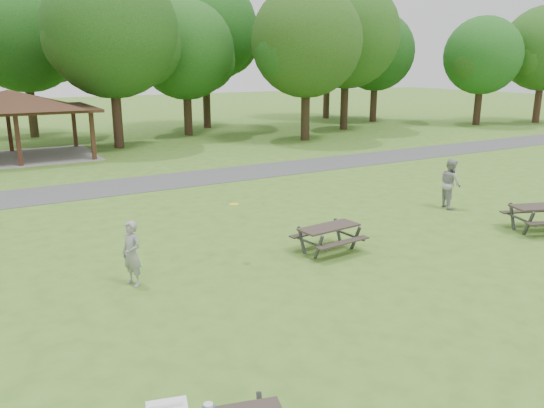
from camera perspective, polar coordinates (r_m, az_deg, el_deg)
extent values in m
plane|color=#436F1F|center=(11.74, 5.63, -11.19)|extent=(160.00, 160.00, 0.00)
cube|color=#444446|center=(23.92, -14.19, 2.05)|extent=(120.00, 3.20, 0.02)
cube|color=#361C13|center=(30.15, -25.63, 6.13)|extent=(0.22, 0.22, 2.60)
cube|color=#351B13|center=(35.50, -26.41, 7.16)|extent=(0.22, 0.22, 2.60)
cube|color=#331E12|center=(30.65, -18.72, 6.92)|extent=(0.22, 0.22, 2.60)
cube|color=#3C2115|center=(35.92, -20.49, 7.84)|extent=(0.22, 0.22, 2.60)
cube|color=#311F13|center=(32.69, -26.33, 9.07)|extent=(8.60, 6.60, 0.16)
pyramid|color=#352015|center=(32.65, -26.45, 10.08)|extent=(7.01, 7.01, 1.00)
cube|color=gray|center=(33.00, -25.80, 4.48)|extent=(8.40, 6.40, 0.03)
cylinder|color=#301E15|center=(34.66, -16.33, 9.14)|extent=(0.60, 0.60, 4.02)
sphere|color=#184112|center=(34.56, -16.96, 17.42)|extent=(8.00, 8.00, 8.00)
sphere|color=#163F12|center=(35.29, -14.02, 16.25)|extent=(5.20, 5.20, 5.20)
sphere|color=#193E11|center=(34.00, -19.52, 16.26)|extent=(4.80, 4.80, 4.80)
cylinder|color=#2F1E15|center=(39.80, -9.04, 9.79)|extent=(0.60, 0.60, 3.43)
sphere|color=#174814|center=(39.67, -9.31, 16.05)|extent=(7.00, 7.00, 7.00)
sphere|color=#194C15|center=(40.52, -7.27, 15.10)|extent=(4.55, 4.55, 4.55)
sphere|color=#144715|center=(38.99, -11.16, 15.21)|extent=(4.20, 4.20, 4.20)
cylinder|color=black|center=(36.75, 3.61, 9.81)|extent=(0.60, 0.60, 3.78)
sphere|color=#1D4212|center=(36.64, 3.73, 17.09)|extent=(7.40, 7.40, 7.40)
sphere|color=#153F12|center=(37.80, 5.63, 15.86)|extent=(4.81, 4.81, 4.81)
sphere|color=#164313|center=(35.65, 1.83, 16.28)|extent=(4.44, 4.44, 4.44)
cylinder|color=black|center=(43.06, 7.78, 10.73)|extent=(0.60, 0.60, 4.20)
sphere|color=#1C4614|center=(43.00, 8.04, 17.62)|extent=(8.20, 8.20, 8.20)
sphere|color=#214C15|center=(44.35, 9.71, 16.41)|extent=(5.33, 5.33, 5.33)
sphere|color=#1A4A15|center=(41.83, 6.32, 16.91)|extent=(4.92, 4.92, 4.92)
cylinder|color=#301E15|center=(49.57, 10.87, 10.77)|extent=(0.60, 0.60, 3.57)
sphere|color=#124012|center=(49.46, 11.12, 15.78)|extent=(6.80, 6.80, 6.80)
sphere|color=#1E4F16|center=(50.69, 12.21, 14.93)|extent=(4.42, 4.42, 4.42)
sphere|color=#204C15|center=(48.43, 9.99, 15.25)|extent=(4.08, 4.08, 4.08)
cylinder|color=black|center=(49.34, 21.26, 9.90)|extent=(0.60, 0.60, 3.36)
sphere|color=#154C16|center=(49.22, 21.72, 14.62)|extent=(6.40, 6.40, 6.40)
sphere|color=#1C4313|center=(50.53, 22.43, 13.81)|extent=(4.16, 4.16, 4.16)
sphere|color=#1A4413|center=(48.11, 20.87, 14.14)|extent=(3.84, 3.84, 3.84)
cylinder|color=#322316|center=(41.85, -24.43, 9.39)|extent=(0.60, 0.60, 4.13)
sphere|color=#174B15|center=(41.78, -25.20, 16.29)|extent=(8.00, 8.00, 8.00)
sphere|color=#153F12|center=(42.27, -22.62, 15.43)|extent=(5.20, 5.20, 5.20)
cylinder|color=black|center=(44.12, -7.05, 11.08)|extent=(0.60, 0.60, 4.55)
sphere|color=#154A15|center=(44.10, -7.28, 18.13)|extent=(8.40, 8.40, 8.40)
sphere|color=#144714|center=(45.10, -5.09, 17.04)|extent=(5.46, 5.46, 5.46)
sphere|color=#154112|center=(43.25, -9.29, 17.28)|extent=(5.04, 5.04, 5.04)
cylinder|color=#302015|center=(51.84, 5.88, 11.52)|extent=(0.60, 0.60, 4.27)
sphere|color=#194814|center=(51.80, 6.03, 17.19)|extent=(8.00, 8.00, 8.00)
sphere|color=#1A3F12|center=(53.08, 7.45, 16.23)|extent=(5.20, 5.20, 5.20)
sphere|color=#204B15|center=(50.70, 4.62, 16.60)|extent=(4.80, 4.80, 4.80)
cylinder|color=#321E16|center=(53.27, 26.68, 9.81)|extent=(0.60, 0.60, 3.67)
sphere|color=#204E16|center=(51.86, 26.48, 14.18)|extent=(4.32, 4.32, 4.32)
cylinder|color=white|center=(6.81, -11.25, -20.39)|extent=(0.40, 0.13, 0.03)
cylinder|color=silver|center=(7.10, -6.87, -20.73)|extent=(0.16, 0.16, 0.05)
cube|color=#2E2521|center=(14.89, 6.16, -2.49)|extent=(1.82, 0.86, 0.05)
cube|color=#2C2420|center=(14.57, 7.64, -4.13)|extent=(1.78, 0.41, 0.04)
cube|color=#2C2320|center=(15.40, 4.71, -3.00)|extent=(1.78, 0.41, 0.04)
cube|color=#444447|center=(14.32, 5.04, -4.69)|extent=(0.09, 0.37, 0.77)
cube|color=#404043|center=(14.85, 3.21, -3.92)|extent=(0.09, 0.37, 0.77)
cube|color=#404042|center=(14.57, 4.11, -4.19)|extent=(0.19, 1.44, 0.05)
cube|color=#3A3A3D|center=(15.19, 8.98, -3.66)|extent=(0.09, 0.37, 0.77)
cube|color=#404043|center=(15.69, 7.11, -2.98)|extent=(0.09, 0.37, 0.77)
cube|color=#3B3B3D|center=(15.43, 8.03, -3.21)|extent=(0.19, 1.44, 0.05)
cube|color=#2B251F|center=(18.66, 27.16, -0.25)|extent=(2.11, 1.38, 0.05)
cube|color=#2B241F|center=(19.23, 25.90, -0.69)|extent=(1.94, 0.91, 0.04)
cube|color=#3C3C3E|center=(18.00, 25.89, -1.93)|extent=(0.20, 0.41, 0.85)
cube|color=#3C3C3E|center=(18.63, 24.43, -1.23)|extent=(0.20, 0.41, 0.85)
cube|color=#444447|center=(18.30, 25.16, -1.48)|extent=(0.59, 1.52, 0.05)
cylinder|color=yellow|center=(13.97, -4.10, -0.03)|extent=(0.27, 0.27, 0.02)
imported|color=gray|center=(13.01, -14.84, -5.18)|extent=(0.57, 0.68, 1.59)
imported|color=#99999B|center=(20.36, 18.63, 2.11)|extent=(0.94, 1.06, 1.82)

